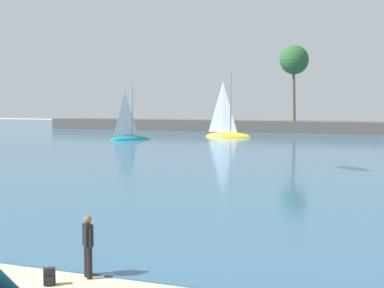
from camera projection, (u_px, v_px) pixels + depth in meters
The scene contains 6 objects.
sea at pixel (343, 141), 68.97m from camera, with size 220.00×114.52×0.06m, color #33607F.
palm_headland at pixel (373, 117), 83.96m from camera, with size 102.72×6.05×13.15m.
person_at_waterline at pixel (88, 244), 15.38m from camera, with size 0.44×0.39×1.67m.
backpack_by_trailer at pixel (49, 277), 14.82m from camera, with size 0.37×0.37×0.44m.
sailboat_mid_bay at pixel (129, 134), 71.13m from camera, with size 4.45×4.81×7.33m.
sailboat_toward_headland at pixel (227, 131), 76.87m from camera, with size 6.33×1.91×9.17m.
Camera 1 is at (9.37, -5.55, 4.65)m, focal length 54.53 mm.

